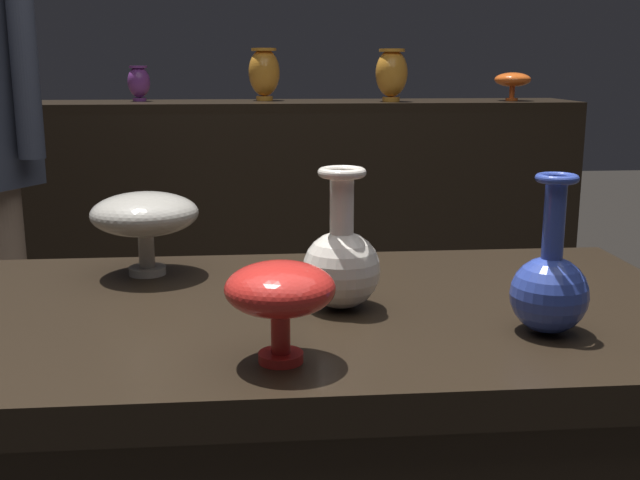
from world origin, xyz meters
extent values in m
cube|color=black|center=(0.00, 0.00, 0.78)|extent=(1.20, 0.64, 0.05)
cube|color=black|center=(0.00, 2.20, 0.47)|extent=(2.60, 0.40, 0.95)
cube|color=black|center=(0.00, 2.20, 0.97)|extent=(2.60, 0.40, 0.04)
sphere|color=silver|center=(0.06, -0.01, 0.86)|extent=(0.11, 0.11, 0.11)
cylinder|color=silver|center=(0.06, -0.01, 0.95)|extent=(0.03, 0.03, 0.09)
torus|color=silver|center=(0.06, -0.01, 1.00)|extent=(0.07, 0.07, 0.01)
cylinder|color=gray|center=(-0.24, 0.20, 0.81)|extent=(0.06, 0.06, 0.01)
cylinder|color=gray|center=(-0.24, 0.20, 0.84)|extent=(0.03, 0.03, 0.06)
ellipsoid|color=gray|center=(-0.24, 0.20, 0.90)|extent=(0.18, 0.18, 0.07)
cylinder|color=red|center=(-0.04, -0.22, 0.81)|extent=(0.05, 0.05, 0.01)
cylinder|color=red|center=(-0.04, -0.22, 0.84)|extent=(0.02, 0.02, 0.05)
ellipsoid|color=red|center=(-0.04, -0.22, 0.89)|extent=(0.13, 0.13, 0.06)
sphere|color=#2D429E|center=(0.32, -0.14, 0.85)|extent=(0.10, 0.10, 0.10)
cylinder|color=#2D429E|center=(0.32, -0.14, 0.95)|extent=(0.03, 0.03, 0.11)
torus|color=#2D429E|center=(0.32, -0.14, 1.01)|extent=(0.06, 0.06, 0.01)
cylinder|color=orange|center=(0.00, 2.28, 1.00)|extent=(0.07, 0.07, 0.02)
ellipsoid|color=orange|center=(0.00, 2.28, 1.11)|extent=(0.13, 0.13, 0.20)
cylinder|color=orange|center=(0.00, 2.28, 1.20)|extent=(0.11, 0.11, 0.01)
cylinder|color=orange|center=(-1.04, 2.15, 1.00)|extent=(0.07, 0.07, 0.02)
ellipsoid|color=orange|center=(-1.04, 2.15, 1.08)|extent=(0.10, 0.10, 0.15)
cylinder|color=orange|center=(-1.04, 2.15, 1.15)|extent=(0.08, 0.08, 0.01)
cylinder|color=orange|center=(0.52, 2.14, 1.00)|extent=(0.07, 0.07, 0.02)
ellipsoid|color=orange|center=(0.52, 2.14, 1.10)|extent=(0.13, 0.13, 0.19)
cylinder|color=orange|center=(0.52, 2.14, 1.20)|extent=(0.11, 0.11, 0.01)
cylinder|color=#7A388E|center=(-0.52, 2.26, 1.00)|extent=(0.06, 0.06, 0.01)
ellipsoid|color=#7A388E|center=(-0.52, 2.26, 1.07)|extent=(0.09, 0.09, 0.13)
cylinder|color=#7A388E|center=(-0.52, 2.26, 1.13)|extent=(0.07, 0.07, 0.01)
cylinder|color=#E55B1E|center=(1.04, 2.16, 1.00)|extent=(0.05, 0.05, 0.01)
cylinder|color=#E55B1E|center=(1.04, 2.16, 1.02)|extent=(0.02, 0.02, 0.05)
ellipsoid|color=#E55B1E|center=(1.04, 2.16, 1.08)|extent=(0.15, 0.15, 0.06)
cylinder|color=#846B56|center=(-0.75, 1.10, 0.41)|extent=(0.11, 0.11, 0.82)
cylinder|color=#333847|center=(-0.64, 1.04, 1.17)|extent=(0.07, 0.07, 0.55)
camera|label=1|loc=(-0.07, -1.09, 1.15)|focal=43.78mm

